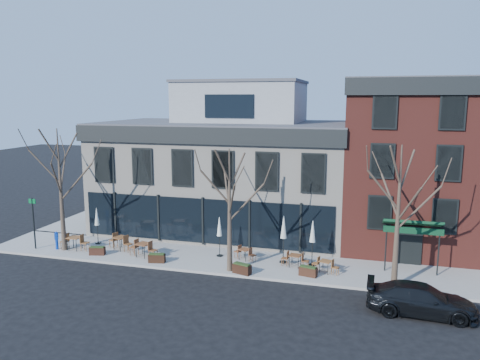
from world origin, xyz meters
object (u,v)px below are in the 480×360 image
(umbrella_0, at_px, (97,219))
(call_box, at_px, (57,240))
(cafe_set_0, at_px, (75,242))
(parked_sedan, at_px, (421,300))

(umbrella_0, bearing_deg, call_box, -137.71)
(cafe_set_0, bearing_deg, umbrella_0, 63.42)
(call_box, bearing_deg, umbrella_0, 42.29)
(cafe_set_0, xyz_separation_m, umbrella_0, (0.76, 1.52, 1.22))
(call_box, xyz_separation_m, umbrella_0, (1.94, 1.77, 1.11))
(cafe_set_0, relative_size, umbrella_0, 0.80)
(parked_sedan, bearing_deg, call_box, 83.31)
(parked_sedan, xyz_separation_m, cafe_set_0, (-20.93, 3.58, -0.03))
(umbrella_0, bearing_deg, parked_sedan, -14.18)
(parked_sedan, bearing_deg, umbrella_0, 77.69)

